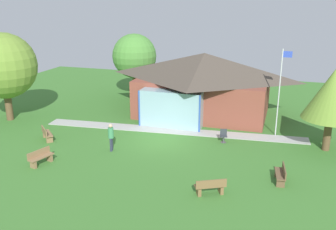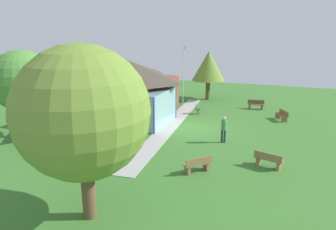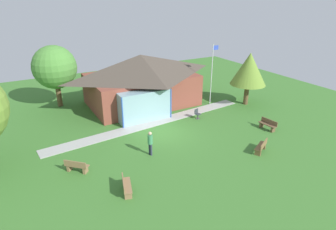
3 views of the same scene
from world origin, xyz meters
name	(u,v)px [view 3 (image 3 of 3)]	position (x,y,z in m)	size (l,w,h in m)	color
ground_plane	(165,133)	(0.00, 0.00, 0.00)	(44.00, 44.00, 0.00)	#3D752D
pavilion	(141,79)	(1.10, 6.83, 2.53)	(10.93, 8.39, 4.88)	brown
footpath	(153,123)	(0.00, 2.15, 0.01)	(18.49, 1.30, 0.03)	#ADADA8
flagpole	(212,72)	(7.04, 3.53, 3.24)	(0.64, 0.08, 5.88)	silver
bench_front_right	(261,147)	(4.39, -5.81, 0.40)	(1.53, 1.08, 0.84)	brown
bench_mid_left	(77,166)	(-7.34, -2.03, 0.40)	(1.39, 1.35, 0.84)	olive
bench_front_left	(126,186)	(-5.41, -5.37, 0.40)	(0.85, 1.56, 0.84)	olive
bench_lawn_far_right	(268,125)	(7.56, -3.44, 0.40)	(0.61, 1.54, 0.84)	brown
patio_chair_lawn_spare	(197,114)	(3.83, 1.15, 0.42)	(0.54, 0.54, 0.86)	#33383D
visitor_strolling_lawn	(150,141)	(-2.47, -2.39, 1.02)	(0.34, 0.34, 1.74)	#2D3347
tree_behind_pavilion_left	(55,67)	(-6.13, 10.28, 3.82)	(4.05, 4.05, 5.87)	brown
tree_east_hedge	(249,69)	(10.08, 1.79, 3.54)	(3.40, 3.40, 5.10)	brown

